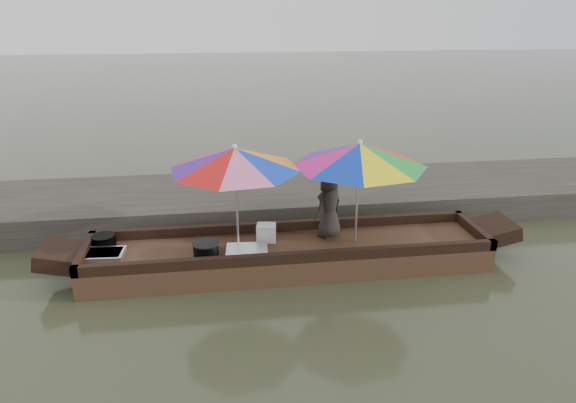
{
  "coord_description": "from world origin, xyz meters",
  "views": [
    {
      "loc": [
        -0.96,
        -6.75,
        3.61
      ],
      "look_at": [
        0.0,
        0.1,
        1.0
      ],
      "focal_mm": 32.0,
      "sensor_mm": 36.0,
      "label": 1
    }
  ],
  "objects": [
    {
      "name": "umbrella_stern",
      "position": [
        1.0,
        0.0,
        1.12
      ],
      "size": [
        2.26,
        2.26,
        1.55
      ],
      "primitive_type": null,
      "rotation": [
        0.0,
        0.0,
        -0.2
      ],
      "color": "red",
      "rests_on": "boat_hull"
    },
    {
      "name": "vendor",
      "position": [
        0.64,
        0.24,
        0.86
      ],
      "size": [
        0.6,
        0.55,
        1.02
      ],
      "primitive_type": "imported",
      "rotation": [
        0.0,
        0.0,
        3.75
      ],
      "color": "black",
      "rests_on": "boat_hull"
    },
    {
      "name": "cooking_pot",
      "position": [
        -2.68,
        0.33,
        0.44
      ],
      "size": [
        0.34,
        0.34,
        0.18
      ],
      "primitive_type": "cylinder",
      "color": "black",
      "rests_on": "boat_hull"
    },
    {
      "name": "charcoal_grill",
      "position": [
        -1.2,
        -0.14,
        0.43
      ],
      "size": [
        0.36,
        0.36,
        0.17
      ],
      "primitive_type": "cylinder",
      "color": "black",
      "rests_on": "boat_hull"
    },
    {
      "name": "supply_bag",
      "position": [
        -0.31,
        0.21,
        0.48
      ],
      "size": [
        0.31,
        0.27,
        0.26
      ],
      "primitive_type": "cube",
      "rotation": [
        0.0,
        0.0,
        -0.18
      ],
      "color": "silver",
      "rests_on": "boat_hull"
    },
    {
      "name": "dock",
      "position": [
        0.0,
        2.2,
        0.25
      ],
      "size": [
        22.0,
        2.2,
        0.5
      ],
      "primitive_type": "cube",
      "color": "#2D2B26",
      "rests_on": "ground"
    },
    {
      "name": "umbrella_bow",
      "position": [
        -0.74,
        0.0,
        1.12
      ],
      "size": [
        2.24,
        2.24,
        1.55
      ],
      "primitive_type": null,
      "rotation": [
        0.0,
        0.0,
        -0.26
      ],
      "color": "orange",
      "rests_on": "boat_hull"
    },
    {
      "name": "tray_scallop",
      "position": [
        -0.63,
        -0.14,
        0.38
      ],
      "size": [
        0.61,
        0.45,
        0.06
      ],
      "primitive_type": "cube",
      "rotation": [
        0.0,
        0.0,
        -0.08
      ],
      "color": "silver",
      "rests_on": "boat_hull"
    },
    {
      "name": "tray_crayfish",
      "position": [
        -2.63,
        -0.05,
        0.39
      ],
      "size": [
        0.61,
        0.44,
        0.09
      ],
      "primitive_type": "cube",
      "rotation": [
        0.0,
        0.0,
        -0.06
      ],
      "color": "silver",
      "rests_on": "boat_hull"
    },
    {
      "name": "water",
      "position": [
        0.0,
        0.0,
        0.0
      ],
      "size": [
        80.0,
        80.0,
        0.0
      ],
      "primitive_type": "plane",
      "color": "#3B4229",
      "rests_on": "ground"
    },
    {
      "name": "boat_hull",
      "position": [
        0.0,
        0.0,
        0.17
      ],
      "size": [
        5.85,
        1.2,
        0.35
      ],
      "primitive_type": "cube",
      "color": "#341F15",
      "rests_on": "water"
    }
  ]
}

